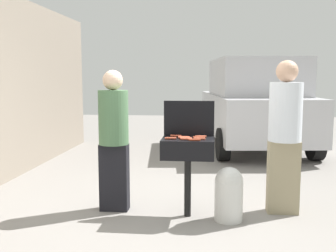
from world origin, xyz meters
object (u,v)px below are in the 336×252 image
(hot_dog_8, at_px, (186,138))
(person_left, at_px, (114,135))
(hot_dog_5, at_px, (201,136))
(person_right, at_px, (285,131))
(hot_dog_7, at_px, (200,139))
(hot_dog_3, at_px, (184,137))
(hot_dog_4, at_px, (186,139))
(hot_dog_9, at_px, (176,136))
(hot_dog_0, at_px, (195,140))
(propane_tank, at_px, (229,193))
(hot_dog_1, at_px, (199,137))
(parked_minivan, at_px, (253,103))
(hot_dog_2, at_px, (184,138))
(hot_dog_6, at_px, (171,138))
(bbq_grill, at_px, (188,151))

(hot_dog_8, relative_size, person_left, 0.08)
(hot_dog_5, distance_m, person_right, 1.00)
(hot_dog_7, bearing_deg, hot_dog_3, 153.78)
(hot_dog_4, height_order, hot_dog_9, same)
(hot_dog_9, bearing_deg, person_left, 178.20)
(hot_dog_0, distance_m, propane_tank, 0.73)
(hot_dog_1, bearing_deg, hot_dog_3, -178.25)
(parked_minivan, bearing_deg, hot_dog_5, 70.06)
(hot_dog_1, height_order, person_right, person_right)
(hot_dog_4, bearing_deg, hot_dog_0, -24.34)
(hot_dog_4, bearing_deg, hot_dog_8, 97.40)
(hot_dog_2, height_order, hot_dog_4, same)
(hot_dog_5, xyz_separation_m, parked_minivan, (1.11, 4.63, 0.09))
(hot_dog_3, height_order, person_left, person_left)
(hot_dog_7, bearing_deg, propane_tank, -2.65)
(hot_dog_3, height_order, person_right, person_right)
(hot_dog_4, relative_size, propane_tank, 0.21)
(person_left, relative_size, person_right, 0.94)
(hot_dog_0, xyz_separation_m, hot_dog_3, (-0.13, 0.18, 0.00))
(hot_dog_5, distance_m, person_left, 1.05)
(propane_tank, distance_m, person_left, 1.52)
(hot_dog_9, bearing_deg, hot_dog_6, -103.83)
(hot_dog_3, relative_size, hot_dog_4, 1.00)
(hot_dog_3, height_order, hot_dog_4, same)
(hot_dog_7, bearing_deg, hot_dog_9, 147.06)
(parked_minivan, bearing_deg, propane_tank, 74.28)
(hot_dog_0, xyz_separation_m, propane_tank, (0.39, 0.07, -0.61))
(hot_dog_5, bearing_deg, hot_dog_8, -137.72)
(bbq_grill, bearing_deg, hot_dog_2, -149.18)
(hot_dog_4, distance_m, hot_dog_5, 0.26)
(hot_dog_2, height_order, person_right, person_right)
(person_left, bearing_deg, hot_dog_8, 4.09)
(hot_dog_7, bearing_deg, hot_dog_4, -162.78)
(hot_dog_1, relative_size, propane_tank, 0.21)
(hot_dog_3, height_order, hot_dog_9, same)
(hot_dog_6, height_order, hot_dog_7, same)
(hot_dog_4, xyz_separation_m, parked_minivan, (1.26, 4.84, 0.09))
(hot_dog_6, distance_m, propane_tank, 0.90)
(hot_dog_3, xyz_separation_m, hot_dog_4, (0.04, -0.14, 0.00))
(hot_dog_6, bearing_deg, hot_dog_9, 76.17)
(hot_dog_9, distance_m, parked_minivan, 4.82)
(person_right, bearing_deg, hot_dog_2, 1.01)
(bbq_grill, distance_m, hot_dog_7, 0.22)
(hot_dog_3, relative_size, hot_dog_8, 1.00)
(hot_dog_9, xyz_separation_m, person_left, (-0.76, 0.02, -0.01))
(hot_dog_0, bearing_deg, hot_dog_3, 126.19)
(hot_dog_7, bearing_deg, bbq_grill, 150.59)
(hot_dog_0, bearing_deg, hot_dog_6, 163.94)
(bbq_grill, relative_size, person_right, 0.51)
(hot_dog_3, xyz_separation_m, person_right, (1.18, 0.23, 0.05))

